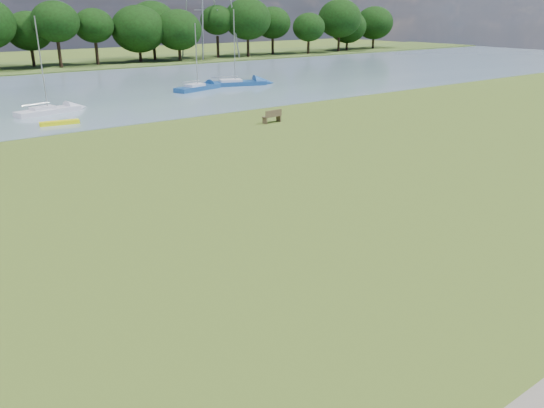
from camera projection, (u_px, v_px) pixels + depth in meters
ground at (228, 230)px, 21.40m from camera, size 220.00×220.00×0.00m
river at (6, 98)px, 53.11m from camera, size 220.00×40.00×0.10m
riverbank_bench at (272, 116)px, 41.49m from camera, size 1.70×0.64×1.03m
kayak at (60, 123)px, 40.73m from camera, size 2.95×1.04×0.29m
tree_line at (23, 27)px, 75.32m from camera, size 158.50×8.35×10.11m
sailboat_3 at (47, 109)px, 44.89m from camera, size 5.56×2.72×7.86m
sailboat_4 at (197, 86)px, 58.06m from camera, size 6.09×3.35×6.99m
sailboat_5 at (235, 82)px, 61.66m from camera, size 7.35×4.02×8.39m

